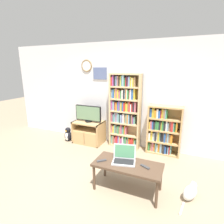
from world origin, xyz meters
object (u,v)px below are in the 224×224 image
Objects in this scene: laptop at (124,157)px; cat at (190,192)px; remote_near_laptop at (145,167)px; television at (88,114)px; penguin_figurine at (68,135)px; remote_far_from_laptop at (102,161)px; bookshelf_tall at (124,112)px; tv_stand at (89,132)px; coffee_table at (128,167)px; bookshelf_short at (163,131)px.

laptop reaches higher than cat.
remote_near_laptop is 0.29× the size of cat.
penguin_figurine is at bearing -167.01° from television.
cat is at bearing 57.79° from remote_far_from_laptop.
bookshelf_tall is 1.74m from remote_far_from_laptop.
tv_stand is at bearing -169.73° from bookshelf_tall.
coffee_table is 0.16m from laptop.
penguin_figurine is (-0.57, -0.15, -0.12)m from tv_stand.
remote_near_laptop is 2.74m from penguin_figurine.
remote_far_from_laptop is at bearing -83.31° from bookshelf_tall.
bookshelf_tall reaches higher than tv_stand.
remote_far_from_laptop is 2.21m from penguin_figurine.
tv_stand is at bearing 14.43° from penguin_figurine.
remote_near_laptop is at bearing -92.13° from bookshelf_short.
laptop is 1.09× the size of penguin_figurine.
cat is at bearing 10.51° from coffee_table.
television is at bearing 137.90° from coffee_table.
remote_far_from_laptop reaches higher than coffee_table.
bookshelf_tall is at bearing -124.56° from remote_near_laptop.
television reaches higher than penguin_figurine.
television is 2.00m from laptop.
laptop is 0.38m from remote_far_from_laptop.
laptop is 0.37m from remote_near_laptop.
remote_far_from_laptop is 0.38× the size of penguin_figurine.
bookshelf_short reaches higher than cat.
tv_stand is 2.02m from laptop.
penguin_figurine is (-1.52, -0.32, -0.74)m from bookshelf_tall.
coffee_table is at bearing -49.40° from laptop.
bookshelf_tall is 11.34× the size of remote_near_laptop.
tv_stand is 0.51m from television.
bookshelf_short is at bearing -156.43° from remote_near_laptop.
bookshelf_tall is at bearing 11.86° from penguin_figurine.
laptop is (0.54, -1.52, -0.38)m from bookshelf_tall.
cat is (2.51, -1.22, -0.69)m from television.
cat is 3.29m from penguin_figurine.
remote_near_laptop and remote_far_from_laptop have the same top height.
laptop reaches higher than remote_far_from_laptop.
remote_far_from_laptop is (-0.42, -0.09, 0.06)m from coffee_table.
tv_stand reaches higher than penguin_figurine.
tv_stand is 5.36× the size of remote_far_from_laptop.
bookshelf_short is 1.05× the size of coffee_table.
bookshelf_short is (0.96, -0.01, -0.37)m from bookshelf_tall.
bookshelf_short is at bearing 61.09° from laptop.
bookshelf_tall is 1.61× the size of bookshelf_short.
remote_near_laptop is 0.42× the size of penguin_figurine.
penguin_figurine is at bearing 149.40° from coffee_table.
laptop reaches higher than tv_stand.
tv_stand reaches higher than coffee_table.
tv_stand is at bearing 138.03° from television.
tv_stand reaches higher than cat.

